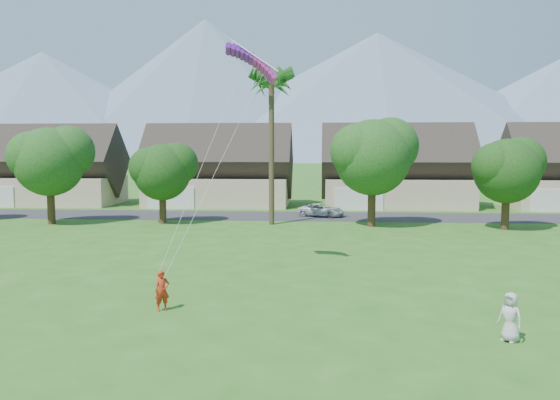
# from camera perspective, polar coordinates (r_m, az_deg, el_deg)

# --- Properties ---
(ground) EXTENTS (500.00, 500.00, 0.00)m
(ground) POSITION_cam_1_polar(r_m,az_deg,el_deg) (16.63, -2.55, -16.57)
(ground) COLOR #2D6019
(ground) RESTS_ON ground
(street) EXTENTS (90.00, 7.00, 0.01)m
(street) POSITION_cam_1_polar(r_m,az_deg,el_deg) (49.73, 1.96, -1.69)
(street) COLOR #2D2D30
(street) RESTS_ON ground
(kite_flyer) EXTENTS (0.68, 0.61, 1.56)m
(kite_flyer) POSITION_cam_1_polar(r_m,az_deg,el_deg) (21.65, -12.22, -9.25)
(kite_flyer) COLOR red
(kite_flyer) RESTS_ON ground
(watcher) EXTENTS (0.91, 0.93, 1.62)m
(watcher) POSITION_cam_1_polar(r_m,az_deg,el_deg) (19.43, 22.92, -11.20)
(watcher) COLOR beige
(watcher) RESTS_ON ground
(parked_car) EXTENTS (4.57, 3.23, 1.16)m
(parked_car) POSITION_cam_1_polar(r_m,az_deg,el_deg) (49.63, 4.37, -1.05)
(parked_car) COLOR silver
(parked_car) RESTS_ON ground
(mountain_ridge) EXTENTS (540.00, 240.00, 70.00)m
(mountain_ridge) POSITION_cam_1_polar(r_m,az_deg,el_deg) (276.38, 5.93, 10.24)
(mountain_ridge) COLOR slate
(mountain_ridge) RESTS_ON ground
(houses_row) EXTENTS (72.75, 8.19, 8.86)m
(houses_row) POSITION_cam_1_polar(r_m,az_deg,el_deg) (58.38, 2.78, 2.76)
(houses_row) COLOR beige
(houses_row) RESTS_ON ground
(tree_row) EXTENTS (62.27, 6.67, 8.45)m
(tree_row) POSITION_cam_1_polar(r_m,az_deg,el_deg) (43.35, 0.17, 3.72)
(tree_row) COLOR #47301C
(tree_row) RESTS_ON ground
(fan_palm) EXTENTS (3.00, 3.00, 13.80)m
(fan_palm) POSITION_cam_1_polar(r_m,az_deg,el_deg) (44.32, -0.90, 12.72)
(fan_palm) COLOR #4C3D26
(fan_palm) RESTS_ON ground
(parafoil_kite) EXTENTS (2.87, 1.07, 0.50)m
(parafoil_kite) POSITION_cam_1_polar(r_m,az_deg,el_deg) (27.47, -2.79, 14.39)
(parafoil_kite) COLOR purple
(parafoil_kite) RESTS_ON ground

